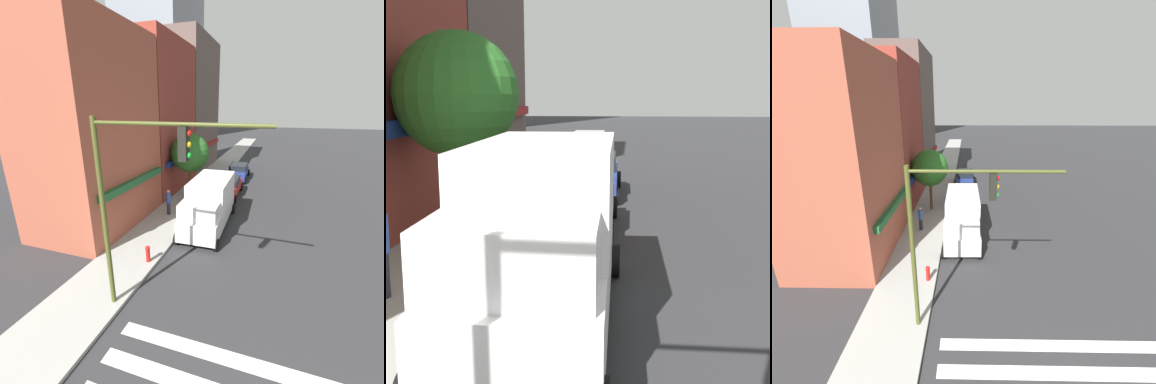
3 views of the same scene
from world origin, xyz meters
TOP-DOWN VIEW (x-y plane):
  - storefront_row at (20.58, 11.50)m, footprint 26.04×5.30m
  - tower_distant at (59.89, 29.23)m, footprint 20.76×14.45m
  - traffic_signal at (4.62, 5.21)m, footprint 0.32×5.40m
  - box_truck_white at (12.42, 4.70)m, footprint 6.24×2.42m
  - sedan_red at (18.71, 4.70)m, footprint 4.40×2.02m
  - sedan_blue at (24.27, 4.70)m, footprint 4.43×2.02m
  - pedestrian_blue_shirt at (13.02, 7.74)m, footprint 0.32×0.32m
  - fire_hydrant at (7.42, 6.40)m, footprint 0.24×0.24m
  - street_tree at (16.86, 7.50)m, footprint 3.01×3.01m

SIDE VIEW (x-z plane):
  - fire_hydrant at x=7.42m, z-range 0.19..1.03m
  - sedan_red at x=18.71m, z-range 0.05..1.64m
  - sedan_blue at x=24.27m, z-range 0.05..1.64m
  - pedestrian_blue_shirt at x=13.02m, z-range 0.19..1.96m
  - box_truck_white at x=12.42m, z-range 0.07..3.11m
  - street_tree at x=16.86m, z-range 1.21..6.38m
  - traffic_signal at x=4.62m, z-range 1.28..8.28m
  - storefront_row at x=20.58m, z-range -0.71..13.75m
  - tower_distant at x=59.89m, z-range 0.00..46.20m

